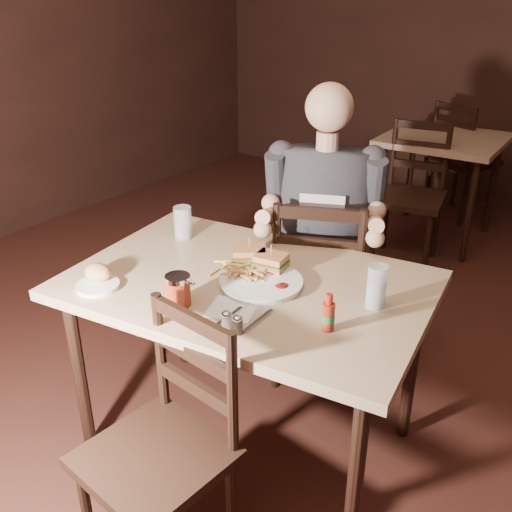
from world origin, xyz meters
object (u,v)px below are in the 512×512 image
Objects in this scene: bg_table at (443,149)px; dinner_plate at (261,283)px; hot_sauce at (329,312)px; syrup_dispenser at (178,290)px; bg_chair_far at (463,161)px; side_plate at (98,287)px; diner at (324,194)px; glass_right at (377,287)px; bg_chair_near at (410,198)px; glass_left at (183,223)px; main_table at (248,298)px; chair_near at (154,458)px; chair_far at (320,286)px.

bg_table is 2.57m from dinner_plate.
hot_sauce reaches higher than syrup_dispenser.
syrup_dispenser is (0.09, -2.83, 0.15)m from bg_table.
hot_sauce is (0.57, -3.22, 0.37)m from bg_chair_far.
bg_table is 2.93m from side_plate.
side_plate is (-0.80, -0.25, -0.06)m from hot_sauce.
hot_sauce reaches higher than bg_table.
diner is 6.08× the size of side_plate.
glass_right reaches higher than syrup_dispenser.
bg_table is at bearing 83.61° from syrup_dispenser.
syrup_dispenser is at bearing -99.38° from bg_chair_near.
bg_table is at bearing 83.28° from glass_left.
bg_table is 0.91× the size of diner.
glass_right is at bearing -83.31° from bg_chair_near.
glass_left reaches higher than side_plate.
side_plate is (-0.40, -0.36, 0.08)m from main_table.
dinner_plate is (0.23, -2.01, 0.31)m from bg_chair_near.
syrup_dispenser is (-0.54, -0.38, -0.02)m from glass_right.
chair_near is 0.96× the size of diner.
diner is at bearing 76.79° from syrup_dispenser.
syrup_dispenser reaches higher than side_plate.
bg_table is 5.57× the size of side_plate.
chair_far is at bearing 98.77° from dinner_plate.
chair_near is at bearing -122.73° from hot_sauce.
bg_chair_near is at bearing 109.30° from bg_chair_far.
dinner_plate is 0.31m from syrup_dispenser.
chair_near is 3.72m from bg_chair_far.
side_plate is (-0.31, -0.09, -0.05)m from syrup_dispenser.
diner is (0.16, -2.00, 0.26)m from bg_table.
glass_left is (-0.52, 0.15, 0.06)m from dinner_plate.
chair_far is 6.28× the size of side_plate.
syrup_dispenser is (0.37, -0.43, -0.01)m from glass_left.
syrup_dispenser is (-0.08, -0.28, 0.13)m from main_table.
glass_left is (-0.28, -1.86, 0.37)m from bg_chair_near.
glass_right reaches higher than glass_left.
chair_near is 3.00× the size of dinner_plate.
main_table is 0.49m from glass_right.
bg_chair_far is at bearing 86.27° from side_plate.
side_plate is at bearing -137.64° from diner.
glass_right is 0.98m from side_plate.
chair_far reaches higher than chair_near.
side_plate is (-0.46, -0.36, -0.00)m from dinner_plate.
bg_chair_near reaches higher than glass_right.
main_table is 10.11× the size of glass_left.
glass_left is 0.92× the size of glass_right.
bg_chair_far reaches higher than chair_near.
diner is 3.12× the size of dinner_plate.
hot_sauce reaches higher than dinner_plate.
bg_chair_far reaches higher than syrup_dispenser.
side_plate is at bearing 159.43° from chair_near.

